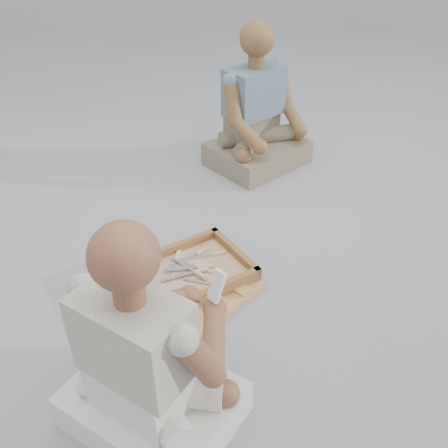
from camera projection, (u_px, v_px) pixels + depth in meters
ground at (253, 289)px, 2.26m from camera, size 60.00×60.00×0.00m
carved_panel at (188, 300)px, 2.18m from camera, size 0.66×0.51×0.04m
tool_tray at (194, 272)px, 2.27m from camera, size 0.50×0.41×0.06m
chisel_0 at (199, 253)px, 2.37m from camera, size 0.22×0.02×0.02m
chisel_1 at (197, 273)px, 2.24m from camera, size 0.06×0.22×0.02m
chisel_2 at (200, 267)px, 2.27m from camera, size 0.20×0.12×0.02m
chisel_3 at (204, 269)px, 2.27m from camera, size 0.12×0.20×0.02m
chisel_4 at (196, 272)px, 2.25m from camera, size 0.22×0.07×0.02m
chisel_5 at (176, 259)px, 2.33m from camera, size 0.17×0.16×0.02m
chisel_6 at (219, 285)px, 2.18m from camera, size 0.15×0.18×0.02m
chisel_7 at (214, 254)px, 2.37m from camera, size 0.21×0.09×0.02m
wood_chip_0 at (208, 236)px, 2.59m from camera, size 0.02×0.02×0.00m
wood_chip_1 at (208, 257)px, 2.45m from camera, size 0.02×0.02×0.00m
wood_chip_2 at (224, 310)px, 2.15m from camera, size 0.02×0.02×0.00m
wood_chip_3 at (177, 342)px, 2.00m from camera, size 0.02×0.02×0.00m
wood_chip_4 at (152, 248)px, 2.51m from camera, size 0.02×0.02×0.00m
wood_chip_5 at (222, 287)px, 2.27m from camera, size 0.02×0.02×0.00m
wood_chip_6 at (159, 248)px, 2.51m from camera, size 0.02×0.02×0.00m
wood_chip_7 at (144, 262)px, 2.41m from camera, size 0.02×0.02×0.00m
craftsman at (147, 364)px, 1.56m from camera, size 0.63×0.65×0.83m
companion at (257, 120)px, 3.10m from camera, size 0.60×0.50×0.88m
mobile_phone at (217, 286)px, 1.68m from camera, size 0.06×0.05×0.11m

